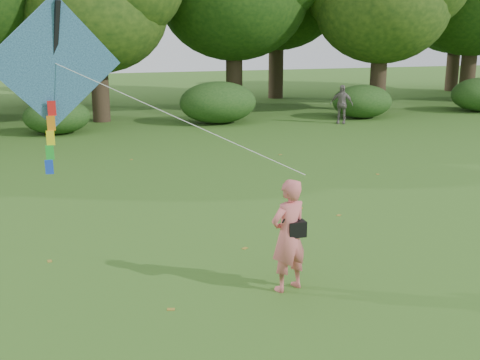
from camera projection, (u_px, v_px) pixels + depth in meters
name	position (u px, v px, depth m)	size (l,w,h in m)	color
ground	(328.00, 293.00, 9.87)	(100.00, 100.00, 0.00)	#265114
man_kite_flyer	(288.00, 235.00, 9.80)	(0.69, 0.45, 1.89)	#D96666
bystander_right	(341.00, 104.00, 26.98)	(1.02, 0.42, 1.74)	slate
crossbody_bag	(296.00, 228.00, 9.77)	(0.43, 0.20, 0.73)	black
flying_kite	(55.00, 66.00, 10.26)	(4.84, 2.69, 3.09)	#274BAB
shrub_band	(136.00, 108.00, 25.74)	(39.15, 3.22, 1.88)	#264919
fallen_leaves	(228.00, 218.00, 13.70)	(10.98, 15.07, 0.01)	olive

